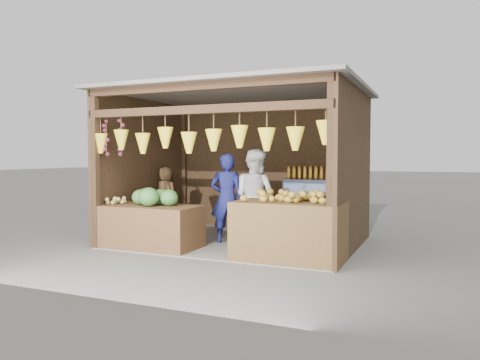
{
  "coord_description": "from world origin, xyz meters",
  "views": [
    {
      "loc": [
        3.26,
        -7.51,
        1.53
      ],
      "look_at": [
        0.06,
        -0.1,
        1.11
      ],
      "focal_mm": 35.0,
      "sensor_mm": 36.0,
      "label": 1
    }
  ],
  "objects_px": {
    "counter_left": "(150,227)",
    "vendor_seated": "(166,193)",
    "man_standing": "(227,199)",
    "counter_right": "(289,231)",
    "woman_standing": "(255,197)"
  },
  "relations": [
    {
      "from": "counter_right",
      "to": "woman_standing",
      "type": "relative_size",
      "value": 0.95
    },
    {
      "from": "woman_standing",
      "to": "counter_left",
      "type": "bearing_deg",
      "value": 56.26
    },
    {
      "from": "counter_left",
      "to": "vendor_seated",
      "type": "distance_m",
      "value": 1.41
    },
    {
      "from": "man_standing",
      "to": "vendor_seated",
      "type": "bearing_deg",
      "value": -33.92
    },
    {
      "from": "man_standing",
      "to": "woman_standing",
      "type": "xyz_separation_m",
      "value": [
        0.49,
        0.11,
        0.04
      ]
    },
    {
      "from": "woman_standing",
      "to": "counter_right",
      "type": "bearing_deg",
      "value": 156.55
    },
    {
      "from": "counter_right",
      "to": "woman_standing",
      "type": "xyz_separation_m",
      "value": [
        -0.9,
        0.97,
        0.39
      ]
    },
    {
      "from": "woman_standing",
      "to": "vendor_seated",
      "type": "xyz_separation_m",
      "value": [
        -1.97,
        0.29,
        -0.02
      ]
    },
    {
      "from": "counter_left",
      "to": "vendor_seated",
      "type": "height_order",
      "value": "vendor_seated"
    },
    {
      "from": "counter_left",
      "to": "woman_standing",
      "type": "relative_size",
      "value": 1.01
    },
    {
      "from": "woman_standing",
      "to": "vendor_seated",
      "type": "height_order",
      "value": "woman_standing"
    },
    {
      "from": "man_standing",
      "to": "vendor_seated",
      "type": "relative_size",
      "value": 1.55
    },
    {
      "from": "man_standing",
      "to": "counter_right",
      "type": "bearing_deg",
      "value": 129.56
    },
    {
      "from": "counter_right",
      "to": "vendor_seated",
      "type": "relative_size",
      "value": 1.55
    },
    {
      "from": "counter_right",
      "to": "man_standing",
      "type": "height_order",
      "value": "man_standing"
    }
  ]
}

